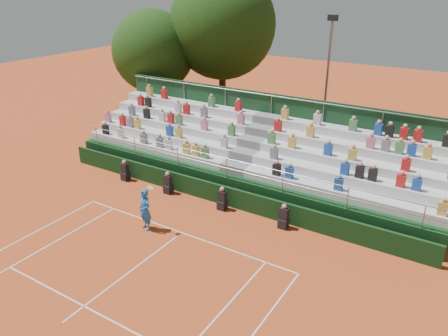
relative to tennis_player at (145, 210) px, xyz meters
The scene contains 8 objects.
ground 1.89m from the tennis_player, 20.33° to the left, with size 90.00×90.00×0.00m, color #C64D21.
courtside_wall 4.08m from the tennis_player, 68.02° to the left, with size 20.00×0.15×1.00m, color black.
line_officials 3.36m from the tennis_player, 84.96° to the left, with size 9.90×0.40×1.19m.
grandstand 7.17m from the tennis_player, 77.74° to the left, with size 20.00×5.20×4.40m.
tennis_player is the anchor object (origin of this frame).
tree_west 15.62m from the tennis_player, 127.93° to the left, with size 5.78×5.78×8.36m.
tree_east 16.90m from the tennis_player, 109.72° to the left, with size 7.51×7.51×10.93m.
floodlight_mast 15.21m from the tennis_player, 79.34° to the left, with size 0.60×0.25×8.23m.
Camera 1 is at (10.21, -12.90, 10.22)m, focal length 35.00 mm.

